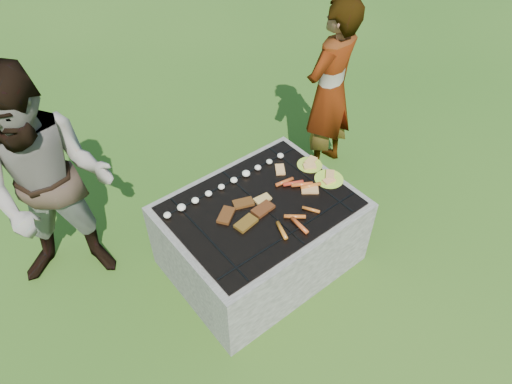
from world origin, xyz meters
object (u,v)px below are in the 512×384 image
(fire_pit, at_px, (260,236))
(plate_near, at_px, (329,179))
(bystander, at_px, (51,188))
(cook, at_px, (330,91))
(plate_far, at_px, (310,165))

(fire_pit, bearing_deg, plate_near, -10.40)
(plate_near, bearing_deg, fire_pit, 169.60)
(bystander, bearing_deg, fire_pit, -4.54)
(cook, bearing_deg, bystander, -15.08)
(plate_near, height_order, cook, cook)
(plate_far, distance_m, bystander, 1.81)
(cook, bearing_deg, plate_far, 25.60)
(fire_pit, xyz_separation_m, plate_far, (0.56, 0.10, 0.33))
(plate_far, height_order, cook, cook)
(fire_pit, bearing_deg, bystander, 144.95)
(plate_far, xyz_separation_m, cook, (0.63, 0.45, 0.18))
(plate_far, xyz_separation_m, plate_near, (-0.00, -0.20, -0.00))
(cook, height_order, bystander, bystander)
(bystander, bearing_deg, plate_far, 8.52)
(fire_pit, xyz_separation_m, plate_near, (0.56, -0.10, 0.33))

